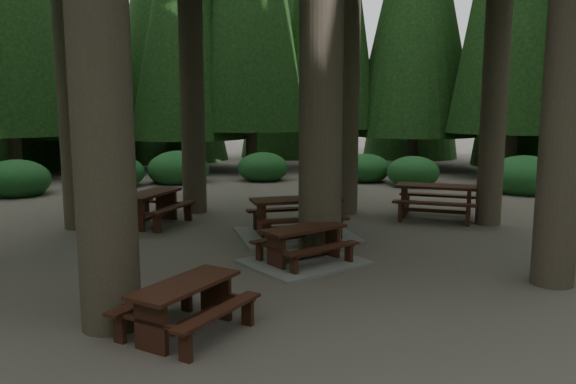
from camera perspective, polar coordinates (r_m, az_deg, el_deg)
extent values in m
plane|color=#4B453D|center=(10.85, -0.65, -6.55)|extent=(80.00, 80.00, 0.00)
cube|color=gray|center=(10.37, 1.63, -7.13)|extent=(2.53, 2.37, 0.05)
cube|color=black|center=(10.22, 1.64, -3.73)|extent=(1.68, 1.24, 0.05)
cube|color=black|center=(10.68, -0.12, -4.62)|extent=(1.51, 0.88, 0.04)
cube|color=black|center=(9.88, 3.54, -5.73)|extent=(1.51, 0.88, 0.04)
cube|color=black|center=(9.93, -1.22, -6.12)|extent=(0.27, 0.46, 0.63)
cube|color=black|center=(9.91, -1.23, -5.82)|extent=(0.62, 1.17, 0.05)
cube|color=black|center=(10.69, 4.29, -5.07)|extent=(0.27, 0.46, 0.63)
cube|color=black|center=(10.67, 4.29, -4.80)|extent=(0.62, 1.17, 0.05)
cube|color=black|center=(10.33, 1.63, -6.43)|extent=(1.21, 0.63, 0.07)
cube|color=black|center=(13.96, -13.84, -0.14)|extent=(1.53, 1.97, 0.06)
cube|color=black|center=(14.34, -15.90, -1.24)|extent=(1.12, 1.75, 0.05)
cube|color=black|center=(13.70, -11.59, -1.54)|extent=(1.12, 1.75, 0.05)
cube|color=black|center=(13.41, -15.44, -2.30)|extent=(0.54, 0.35, 0.74)
cube|color=black|center=(13.40, -15.45, -2.04)|extent=(1.35, 0.79, 0.06)
cube|color=black|center=(14.65, -12.26, -1.27)|extent=(0.54, 0.35, 0.74)
cube|color=black|center=(14.64, -12.27, -1.03)|extent=(1.35, 0.79, 0.06)
cube|color=black|center=(14.06, -13.75, -2.51)|extent=(0.82, 1.39, 0.08)
cube|color=gray|center=(12.53, 0.80, -4.36)|extent=(2.62, 2.22, 0.05)
cube|color=black|center=(12.37, 0.81, -0.80)|extent=(2.00, 0.88, 0.07)
cube|color=black|center=(13.05, 0.05, -1.76)|extent=(1.96, 0.40, 0.05)
cube|color=black|center=(11.82, 1.65, -2.86)|extent=(1.96, 0.40, 0.05)
cube|color=black|center=(12.27, -2.71, -2.90)|extent=(0.13, 0.60, 0.78)
cube|color=black|center=(12.26, -2.71, -2.60)|extent=(0.19, 1.57, 0.07)
cube|color=black|center=(12.68, 4.21, -2.54)|extent=(0.13, 0.60, 0.78)
cube|color=black|center=(12.66, 4.21, -2.25)|extent=(0.19, 1.57, 0.07)
cube|color=black|center=(12.49, 0.81, -3.60)|extent=(1.63, 0.19, 0.09)
cube|color=black|center=(14.79, 14.86, 0.56)|extent=(2.13, 1.68, 0.07)
cube|color=black|center=(15.50, 15.00, -0.34)|extent=(1.88, 1.25, 0.06)
cube|color=black|center=(14.18, 14.60, -1.14)|extent=(1.88, 1.25, 0.06)
cube|color=black|center=(14.94, 11.72, -0.95)|extent=(0.38, 0.58, 0.80)
cube|color=black|center=(14.93, 11.73, -0.69)|extent=(0.89, 1.45, 0.07)
cube|color=black|center=(14.82, 17.89, -1.26)|extent=(0.38, 0.58, 0.80)
cube|color=black|center=(14.81, 17.90, -1.00)|extent=(0.89, 1.45, 0.07)
cube|color=black|center=(14.89, 14.76, -1.86)|extent=(1.49, 0.92, 0.09)
cube|color=black|center=(7.22, -10.41, -9.21)|extent=(1.47, 1.57, 0.05)
cube|color=black|center=(7.63, -13.36, -10.36)|extent=(1.18, 1.31, 0.04)
cube|color=black|center=(7.00, -7.05, -11.96)|extent=(1.18, 1.31, 0.04)
cube|color=black|center=(6.91, -13.75, -13.14)|extent=(0.40, 0.36, 0.62)
cube|color=black|center=(6.89, -13.77, -12.74)|extent=(0.99, 0.87, 0.05)
cube|color=black|center=(7.78, -7.34, -10.42)|extent=(0.40, 0.36, 0.62)
cube|color=black|center=(7.77, -7.35, -10.06)|extent=(0.99, 0.87, 0.05)
cube|color=black|center=(7.39, -10.30, -12.84)|extent=(0.90, 1.02, 0.07)
ellipsoid|color=#1C5426|center=(20.36, 22.91, 1.07)|extent=(2.42, 2.42, 1.49)
ellipsoid|color=#1C5426|center=(20.87, 12.59, 1.71)|extent=(1.90, 1.90, 1.17)
ellipsoid|color=#1C5426|center=(21.77, 7.91, 2.12)|extent=(1.84, 1.84, 1.13)
ellipsoid|color=#1C5426|center=(21.92, -2.57, 2.24)|extent=(1.95, 1.95, 1.20)
ellipsoid|color=#1C5426|center=(21.65, -11.06, 2.00)|extent=(2.31, 2.31, 1.42)
ellipsoid|color=#1C5426|center=(21.13, -16.92, 1.63)|extent=(1.93, 1.93, 1.19)
ellipsoid|color=#1C5426|center=(20.21, -25.89, 0.83)|extent=(2.15, 2.15, 1.32)
cone|color=black|center=(32.90, -0.10, 17.79)|extent=(5.34, 5.34, 16.14)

